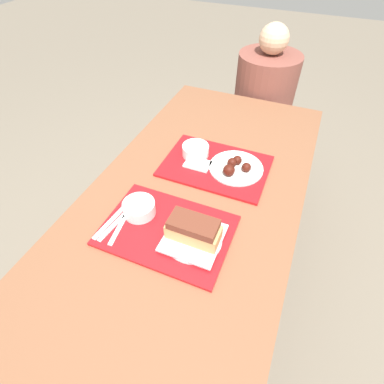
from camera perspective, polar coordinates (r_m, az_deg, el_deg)
The scene contains 15 objects.
ground_plane at distance 1.84m, azimuth 0.49°, elevation -17.01°, with size 12.00×12.00×0.00m, color #706656.
picnic_table at distance 1.28m, azimuth 0.67°, elevation -2.84°, with size 0.83×1.69×0.77m.
picnic_bench_far at distance 2.26m, azimuth 10.97°, elevation 10.95°, with size 0.79×0.28×0.46m.
tray_near at distance 1.08m, azimuth -4.76°, elevation -7.27°, with size 0.45×0.32×0.01m.
tray_far at distance 1.32m, azimuth 4.52°, elevation 4.96°, with size 0.45×0.32×0.01m.
bowl_coleslaw_near at distance 1.11m, azimuth -10.04°, elevation -2.91°, with size 0.12×0.12×0.05m.
brisket_sandwich_plate at distance 1.01m, azimuth 0.28°, elevation -7.73°, with size 0.20×0.20×0.10m.
plastic_fork_near at distance 1.11m, azimuth -14.49°, elevation -5.95°, with size 0.04×0.17×0.00m.
plastic_knife_near at distance 1.10m, azimuth -13.54°, elevation -6.32°, with size 0.04×0.17×0.00m.
plastic_spoon_near at distance 1.12m, azimuth -15.42°, elevation -5.59°, with size 0.03×0.17×0.00m.
condiment_packet at distance 1.11m, azimuth -2.73°, elevation -4.44°, with size 0.04×0.03×0.01m.
bowl_coleslaw_far at distance 1.35m, azimuth 0.67°, elevation 8.05°, with size 0.12×0.12×0.05m.
wings_plate_far at distance 1.29m, azimuth 8.28°, elevation 4.74°, with size 0.23×0.23×0.06m.
napkin_far at distance 1.31m, azimuth 1.08°, elevation 5.35°, with size 0.11×0.08×0.01m.
person_seated_across at distance 2.09m, azimuth 13.69°, elevation 18.37°, with size 0.38×0.38×0.66m.
Camera 1 is at (0.32, -0.80, 1.63)m, focal length 28.00 mm.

